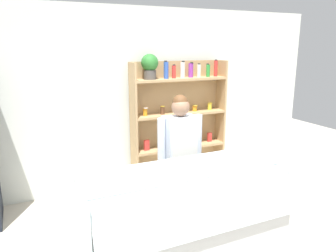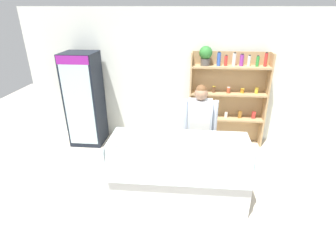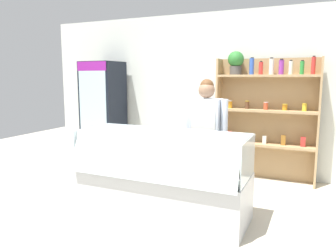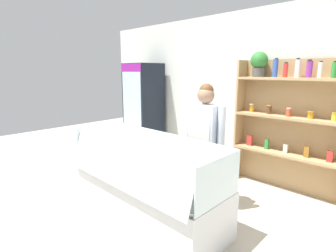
% 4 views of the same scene
% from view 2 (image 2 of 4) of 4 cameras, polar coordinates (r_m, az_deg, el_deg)
% --- Properties ---
extents(ground_plane, '(12.00, 12.00, 0.00)m').
position_cam_2_polar(ground_plane, '(4.22, 3.24, -15.21)').
color(ground_plane, beige).
extents(back_wall, '(6.80, 0.10, 2.70)m').
position_cam_2_polar(back_wall, '(5.56, 4.41, 10.51)').
color(back_wall, silver).
rests_on(back_wall, ground).
extents(drinks_fridge, '(0.65, 0.64, 1.90)m').
position_cam_2_polar(drinks_fridge, '(5.67, -17.65, 5.46)').
color(drinks_fridge, black).
rests_on(drinks_fridge, ground).
extents(shelving_unit, '(1.54, 0.29, 2.03)m').
position_cam_2_polar(shelving_unit, '(5.44, 12.36, 7.38)').
color(shelving_unit, tan).
rests_on(shelving_unit, ground).
extents(deli_display_case, '(1.99, 0.80, 1.01)m').
position_cam_2_polar(deli_display_case, '(4.02, 2.19, -11.82)').
color(deli_display_case, silver).
rests_on(deli_display_case, ground).
extents(shop_clerk, '(0.57, 0.25, 1.60)m').
position_cam_2_polar(shop_clerk, '(4.33, 6.85, 0.37)').
color(shop_clerk, '#4C4233').
rests_on(shop_clerk, ground).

